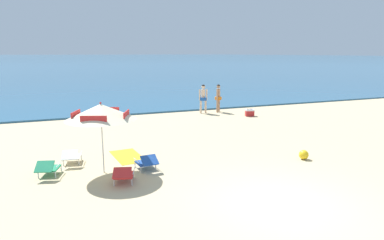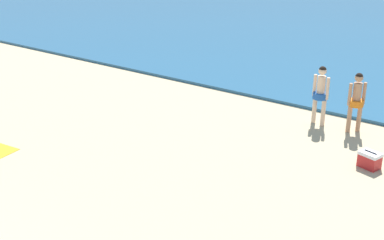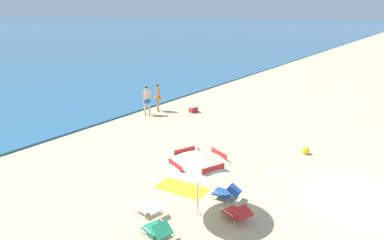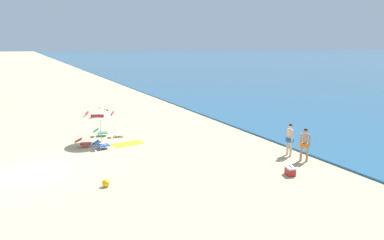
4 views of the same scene
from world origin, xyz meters
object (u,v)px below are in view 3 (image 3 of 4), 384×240
Objects in this scene: lounge_chair_beside_umbrella at (227,192)px; cooler_box at (193,109)px; person_standing_near_shore at (158,96)px; person_standing_beside at (147,99)px; beach_umbrella_striped_main at (198,157)px; beach_ball at (306,150)px; lounge_chair_spare_folded at (157,229)px; beach_towel at (182,188)px; lounge_chair_facing_sea at (149,207)px; lounge_chair_under_umbrella at (237,212)px.

cooler_box is at bearing 40.97° from lounge_chair_beside_umbrella.
cooler_box is (1.09, -1.95, -0.79)m from person_standing_near_shore.
lounge_chair_beside_umbrella is 10.43m from cooler_box.
person_standing_beside reaches higher than person_standing_near_shore.
beach_umbrella_striped_main is 1.64× the size of person_standing_beside.
beach_ball is (-2.56, -7.78, -0.04)m from cooler_box.
person_standing_beside reaches higher than lounge_chair_spare_folded.
cooler_box is 9.67m from beach_towel.
beach_umbrella_striped_main reaches higher than lounge_chair_facing_sea.
cooler_box reaches higher than beach_towel.
cooler_box is (8.76, 7.70, -0.07)m from lounge_chair_under_umbrella.
cooler_box is at bearing -60.84° from person_standing_near_shore.
lounge_chair_beside_umbrella reaches higher than lounge_chair_under_umbrella.
person_standing_beside is at bearing 55.34° from lounge_chair_under_umbrella.
beach_towel is at bearing 23.01° from lounge_chair_spare_folded.
lounge_chair_spare_folded reaches higher than beach_ball.
lounge_chair_facing_sea is (-2.16, 1.49, -0.00)m from lounge_chair_beside_umbrella.
person_standing_beside reaches higher than lounge_chair_beside_umbrella.
person_standing_beside is 0.97× the size of beach_towel.
person_standing_near_shore is 10.10m from beach_towel.
lounge_chair_under_umbrella is 0.55× the size of beach_towel.
lounge_chair_facing_sea is 1.90m from beach_towel.
lounge_chair_under_umbrella is 0.57× the size of person_standing_beside.
person_standing_near_shore is (7.68, 9.64, 0.72)m from lounge_chair_under_umbrella.
beach_umbrella_striped_main reaches higher than beach_towel.
beach_umbrella_striped_main is 11.38m from cooler_box.
beach_umbrella_striped_main reaches higher than lounge_chair_beside_umbrella.
beach_umbrella_striped_main is 1.59× the size of beach_towel.
lounge_chair_spare_folded is at bearing -149.66° from cooler_box.
lounge_chair_beside_umbrella is 0.97× the size of lounge_chair_facing_sea.
lounge_chair_facing_sea is at bearing 126.21° from beach_umbrella_striped_main.
lounge_chair_spare_folded is at bearing -156.99° from beach_towel.
person_standing_beside reaches higher than beach_towel.
beach_umbrella_striped_main is at bearing -126.24° from beach_towel.
person_standing_near_shore is at bearing 81.37° from beach_ball.
lounge_chair_beside_umbrella is 1.65× the size of cooler_box.
lounge_chair_spare_folded is at bearing 144.48° from lounge_chair_under_umbrella.
lounge_chair_spare_folded is (-1.98, 1.41, -0.00)m from lounge_chair_under_umbrella.
lounge_chair_facing_sea is 0.54× the size of beach_towel.
lounge_chair_spare_folded is at bearing 170.51° from beach_umbrella_striped_main.
beach_ball is (5.31, -0.94, -0.11)m from lounge_chair_beside_umbrella.
beach_towel is at bearing 155.18° from beach_ball.
beach_ball is 0.18× the size of beach_towel.
lounge_chair_beside_umbrella is (1.28, -0.29, -1.62)m from beach_umbrella_striped_main.
lounge_chair_facing_sea reaches higher than lounge_chair_beside_umbrella.
cooler_box is at bearing 32.47° from beach_towel.
beach_umbrella_striped_main is 2.08m from lounge_chair_beside_umbrella.
person_standing_beside reaches higher than cooler_box.
cooler_box is at bearing 41.29° from lounge_chair_under_umbrella.
cooler_box is (10.04, 5.35, -0.07)m from lounge_chair_facing_sea.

